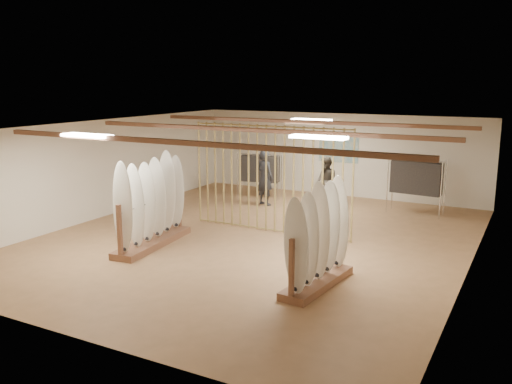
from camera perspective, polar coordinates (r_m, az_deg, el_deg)
The scene contains 16 objects.
floor at distance 13.61m, azimuth 0.00°, elevation -4.95°, with size 12.00×12.00×0.00m, color #A97A51.
ceiling at distance 13.08m, azimuth 0.00°, elevation 6.88°, with size 12.00×12.00×0.00m, color #999791.
wall_back at distance 18.72m, azimuth 8.68°, elevation 3.90°, with size 12.00×12.00×0.00m, color white.
wall_front at distance 8.61m, azimuth -19.21°, elevation -5.87°, with size 12.00×12.00×0.00m, color white.
wall_left at distance 16.20m, azimuth -15.83°, elevation 2.38°, with size 12.00×12.00×0.00m, color white.
wall_right at distance 11.83m, azimuth 21.91°, elevation -1.36°, with size 12.00×12.00×0.00m, color white.
ceiling_slats at distance 13.09m, azimuth 0.00°, elevation 6.53°, with size 9.50×6.12×0.10m, color brown.
light_panels at distance 13.09m, azimuth 0.00°, elevation 6.62°, with size 1.20×0.35×0.06m, color white.
bamboo_partition at distance 13.97m, azimuth 1.54°, elevation 1.39°, with size 4.45×0.05×2.78m.
poster at distance 18.67m, azimuth 8.68°, elevation 4.50°, with size 1.40×0.03×0.90m, color teal.
rack_left at distance 13.12m, azimuth -10.90°, elevation -2.49°, with size 0.85×2.69×2.13m.
rack_right at distance 10.44m, azimuth 6.54°, elevation -6.35°, with size 0.76×2.14×2.00m.
clothing_rack_a at distance 18.12m, azimuth 0.38°, elevation 2.46°, with size 1.41×0.55×1.52m.
clothing_rack_b at distance 16.55m, azimuth 16.52°, elevation 1.45°, with size 1.56×0.52×1.68m.
shopper_a at distance 17.08m, azimuth 0.93°, elevation 1.91°, with size 0.72×0.49×1.99m, color #282930.
shopper_b at distance 17.10m, azimuth 7.40°, elevation 1.44°, with size 0.85×0.66×1.76m, color #353029.
Camera 1 is at (6.12, -11.51, 3.90)m, focal length 38.00 mm.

